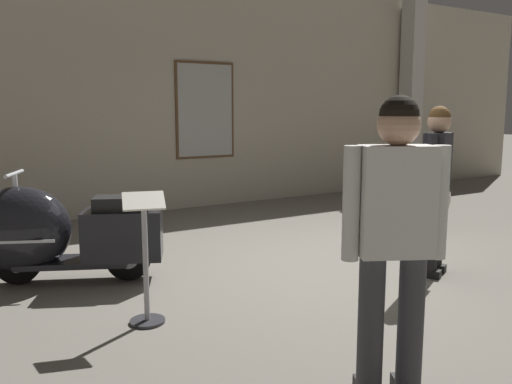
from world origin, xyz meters
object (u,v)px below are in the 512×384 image
at_px(scooter_0, 53,232).
at_px(visitor_0, 394,230).
at_px(scooter_1, 414,204).
at_px(visitor_1, 436,179).
at_px(info_stanchion, 146,270).

relative_size(scooter_0, visitor_0, 1.05).
distance_m(scooter_1, visitor_0, 4.41).
distance_m(scooter_0, visitor_0, 3.53).
bearing_deg(scooter_1, scooter_0, 172.66).
bearing_deg(visitor_0, scooter_1, -22.50).
relative_size(visitor_1, info_stanchion, 1.64).
height_order(scooter_0, info_stanchion, scooter_0).
bearing_deg(scooter_0, visitor_0, 135.01).
height_order(scooter_1, visitor_0, visitor_0).
bearing_deg(scooter_1, visitor_1, -133.75).
relative_size(scooter_0, scooter_1, 1.19).
relative_size(scooter_1, visitor_1, 0.91).
xyz_separation_m(scooter_1, visitor_0, (-3.34, -2.82, 0.59)).
height_order(scooter_0, visitor_1, visitor_1).
bearing_deg(info_stanchion, visitor_0, -66.58).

